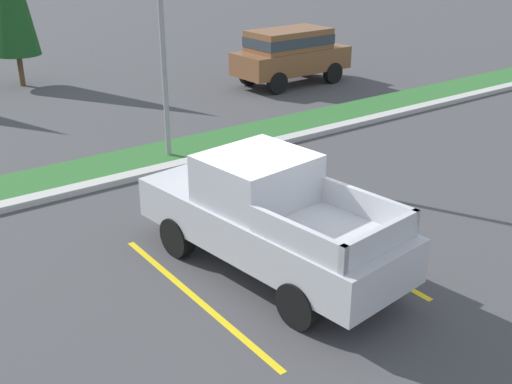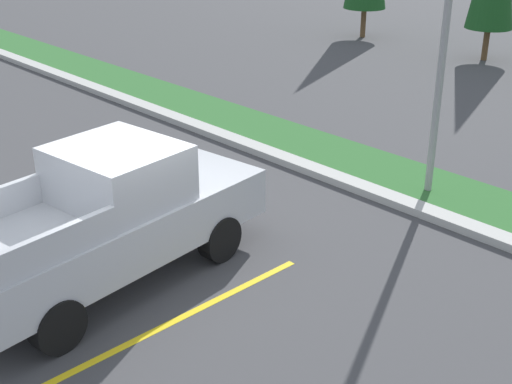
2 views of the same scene
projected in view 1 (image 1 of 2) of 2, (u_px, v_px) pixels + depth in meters
The scene contains 7 objects.
ground_plane at pixel (263, 256), 11.76m from camera, with size 120.00×120.00×0.00m, color #424244.
parking_line_near at pixel (194, 297), 10.48m from camera, with size 0.12×4.80×0.01m, color yellow.
parking_line_far at pixel (332, 245), 12.16m from camera, with size 0.12×4.80×0.01m, color yellow.
curb_strip at pixel (141, 174), 15.44m from camera, with size 56.00×0.40×0.15m, color #B2B2AD.
grass_median at pixel (122, 163), 16.28m from camera, with size 56.00×1.80×0.06m, color #2D662D.
pickup_truck_main at pixel (267, 216), 10.95m from camera, with size 2.50×5.41×2.10m.
suv_distant at pixel (290, 52), 23.93m from camera, with size 4.65×2.05×2.10m.
Camera 1 is at (-6.22, -8.27, 5.71)m, focal length 44.20 mm.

